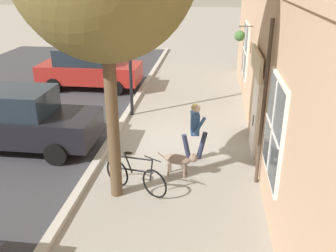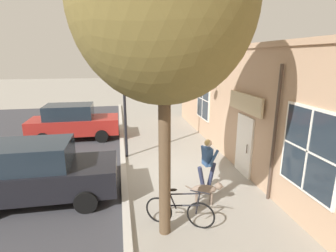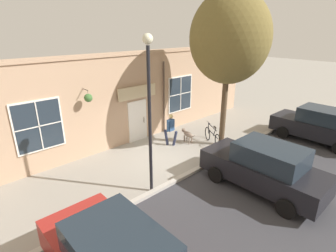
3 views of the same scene
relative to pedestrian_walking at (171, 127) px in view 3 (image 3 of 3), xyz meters
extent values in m
plane|color=gray|center=(0.56, -1.08, -0.96)|extent=(90.00, 90.00, 0.00)
cube|color=#B2ADA3|center=(2.56, -1.08, -0.90)|extent=(0.20, 28.00, 0.12)
cube|color=#38383D|center=(7.56, -1.08, -0.95)|extent=(10.00, 28.00, 0.01)
cube|color=tan|center=(-1.79, -1.08, 1.19)|extent=(0.30, 18.00, 4.29)
cube|color=tan|center=(-1.79, -1.08, 3.42)|extent=(0.42, 18.00, 0.16)
cube|color=white|center=(-1.62, -0.79, 0.09)|extent=(0.10, 1.10, 2.10)
cube|color=#232D38|center=(-1.59, -0.79, 0.04)|extent=(0.03, 0.90, 1.90)
cylinder|color=#47382D|center=(-1.53, -0.44, 0.09)|extent=(0.03, 0.03, 0.30)
cube|color=beige|center=(-1.52, -0.79, 1.59)|extent=(0.08, 2.20, 0.60)
cylinder|color=#47382D|center=(-1.56, 0.97, 0.98)|extent=(0.09, 0.09, 3.86)
cylinder|color=#47382D|center=(-1.40, -3.49, 2.14)|extent=(0.44, 0.04, 0.04)
cylinder|color=#47382D|center=(-1.22, -3.49, 1.96)|extent=(0.01, 0.01, 0.34)
cone|color=#2D2823|center=(-1.22, -3.49, 1.74)|extent=(0.32, 0.32, 0.18)
sphere|color=#3D6B33|center=(-1.22, -3.49, 1.83)|extent=(0.34, 0.34, 0.34)
cube|color=white|center=(-1.62, -5.43, 0.99)|extent=(0.08, 1.82, 2.02)
cube|color=#232D38|center=(-1.59, -5.43, 0.99)|extent=(0.03, 1.70, 1.90)
cube|color=white|center=(-1.57, -5.43, 0.99)|extent=(0.04, 0.04, 1.90)
cube|color=white|center=(-1.57, -5.43, 0.99)|extent=(0.04, 1.70, 0.04)
cube|color=white|center=(-1.62, 2.27, 0.99)|extent=(0.08, 1.82, 2.02)
cube|color=#232D38|center=(-1.59, 2.27, 0.99)|extent=(0.03, 1.70, 1.90)
cube|color=white|center=(-1.57, 2.27, 0.99)|extent=(0.04, 0.04, 1.90)
cube|color=white|center=(-1.57, 2.27, 0.99)|extent=(0.04, 1.70, 0.04)
cylinder|color=#282D47|center=(-0.19, -0.10, -0.57)|extent=(0.30, 0.16, 0.79)
cylinder|color=#282D47|center=(0.20, 0.11, -0.57)|extent=(0.30, 0.16, 0.79)
cube|color=#2D4C7A|center=(0.00, 0.00, 0.10)|extent=(0.26, 0.36, 0.57)
sphere|color=beige|center=(-0.02, 0.00, 0.53)|extent=(0.21, 0.21, 0.21)
sphere|color=tan|center=(0.01, 0.00, 0.55)|extent=(0.20, 0.20, 0.20)
cylinder|color=#2D4C7A|center=(0.07, -0.22, 0.10)|extent=(0.17, 0.10, 0.57)
cylinder|color=#2D4C7A|center=(-0.12, 0.22, 0.12)|extent=(0.34, 0.12, 0.52)
ellipsoid|color=#7F6B5B|center=(0.38, 0.87, -0.51)|extent=(0.73, 0.40, 0.25)
cylinder|color=#7F6B5B|center=(0.16, 0.83, -0.79)|extent=(0.06, 0.06, 0.33)
cylinder|color=#7F6B5B|center=(0.19, 0.99, -0.79)|extent=(0.06, 0.06, 0.33)
cylinder|color=#7F6B5B|center=(0.56, 0.75, -0.79)|extent=(0.06, 0.06, 0.33)
cylinder|color=#7F6B5B|center=(0.60, 0.91, -0.79)|extent=(0.06, 0.06, 0.33)
sphere|color=#7F6B5B|center=(-0.02, 0.95, -0.42)|extent=(0.21, 0.21, 0.21)
cone|color=#7F6B5B|center=(-0.13, 0.97, -0.44)|extent=(0.12, 0.11, 0.09)
cone|color=#7F6B5B|center=(-0.02, 0.90, -0.32)|extent=(0.06, 0.06, 0.07)
cone|color=#7F6B5B|center=(0.00, 1.00, -0.32)|extent=(0.06, 0.06, 0.07)
cylinder|color=#7F6B5B|center=(0.79, 0.79, -0.46)|extent=(0.21, 0.08, 0.14)
cylinder|color=brown|center=(1.67, 1.90, 0.94)|extent=(0.27, 0.27, 3.80)
ellipsoid|color=brown|center=(1.67, 1.90, 4.11)|extent=(3.62, 3.26, 3.98)
sphere|color=brown|center=(1.23, 1.89, 3.48)|extent=(1.83, 1.83, 1.83)
torus|color=black|center=(0.80, 1.90, -0.63)|extent=(0.62, 0.40, 0.70)
torus|color=black|center=(1.75, 1.49, -0.63)|extent=(0.62, 0.40, 0.70)
cylinder|color=black|center=(1.27, 1.69, -0.43)|extent=(0.92, 0.42, 0.18)
cylinder|color=black|center=(1.44, 1.62, -0.29)|extent=(0.22, 0.12, 0.48)
cylinder|color=black|center=(1.23, 1.71, -0.11)|extent=(0.78, 0.36, 0.16)
cylinder|color=black|center=(0.87, 1.87, -0.31)|extent=(0.12, 0.08, 0.58)
cylinder|color=black|center=(0.83, 1.88, -0.01)|extent=(0.41, 0.26, 0.03)
ellipsoid|color=black|center=(1.44, 1.62, -0.03)|extent=(0.27, 0.19, 0.09)
cube|color=#1E2833|center=(5.05, -6.19, 0.45)|extent=(2.24, 1.56, 0.68)
cylinder|color=black|center=(3.51, -5.30, -0.65)|extent=(0.62, 0.18, 0.62)
cube|color=black|center=(4.92, -0.17, -0.27)|extent=(4.31, 1.78, 0.76)
cube|color=#1E2833|center=(5.14, -0.17, 0.45)|extent=(2.24, 1.56, 0.68)
cylinder|color=black|center=(3.59, -1.05, -0.65)|extent=(0.62, 0.18, 0.62)
cylinder|color=black|center=(3.60, 0.71, -0.65)|extent=(0.62, 0.18, 0.62)
cylinder|color=black|center=(6.25, -1.06, -0.65)|extent=(0.62, 0.18, 0.62)
cylinder|color=black|center=(6.26, 0.70, -0.65)|extent=(0.62, 0.18, 0.62)
cube|color=black|center=(4.70, 5.84, -0.27)|extent=(4.31, 1.78, 0.76)
cube|color=#1E2833|center=(4.92, 5.84, 0.45)|extent=(2.24, 1.56, 0.68)
cylinder|color=black|center=(3.37, 4.97, -0.65)|extent=(0.62, 0.18, 0.62)
cylinder|color=black|center=(3.37, 6.73, -0.65)|extent=(0.62, 0.18, 0.62)
cylinder|color=black|center=(2.38, -3.19, 1.54)|extent=(0.11, 0.11, 4.99)
sphere|color=beige|center=(2.38, -3.19, 4.22)|extent=(0.32, 0.32, 0.32)
camera|label=1|loc=(-0.37, 9.07, 3.81)|focal=40.00mm
camera|label=2|loc=(2.60, 7.20, 3.08)|focal=28.00mm
camera|label=3|loc=(8.63, -8.18, 4.50)|focal=28.00mm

